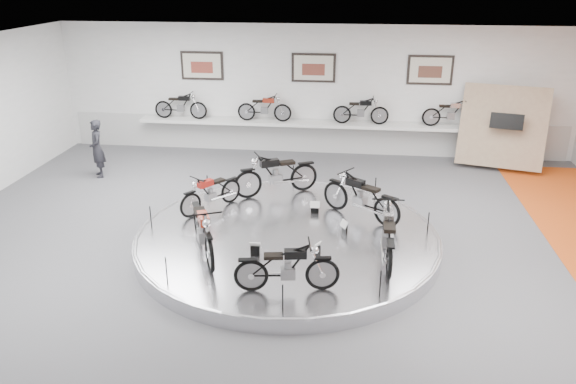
# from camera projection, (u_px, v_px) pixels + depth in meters

# --- Properties ---
(floor) EXTENTS (16.00, 16.00, 0.00)m
(floor) POSITION_uv_depth(u_px,v_px,m) (286.00, 252.00, 11.73)
(floor) COLOR #535255
(floor) RESTS_ON ground
(ceiling) EXTENTS (16.00, 16.00, 0.00)m
(ceiling) POSITION_uv_depth(u_px,v_px,m) (285.00, 57.00, 10.25)
(ceiling) COLOR white
(ceiling) RESTS_ON wall_back
(wall_back) EXTENTS (16.00, 0.00, 16.00)m
(wall_back) POSITION_uv_depth(u_px,v_px,m) (313.00, 90.00, 17.45)
(wall_back) COLOR white
(wall_back) RESTS_ON floor
(dado_band) EXTENTS (15.68, 0.04, 1.10)m
(dado_band) POSITION_uv_depth(u_px,v_px,m) (312.00, 136.00, 17.97)
(dado_band) COLOR #BCBCBA
(dado_band) RESTS_ON floor
(display_platform) EXTENTS (6.40, 6.40, 0.30)m
(display_platform) POSITION_uv_depth(u_px,v_px,m) (287.00, 239.00, 11.95)
(display_platform) COLOR silver
(display_platform) RESTS_ON floor
(platform_rim) EXTENTS (6.40, 6.40, 0.10)m
(platform_rim) POSITION_uv_depth(u_px,v_px,m) (287.00, 234.00, 11.90)
(platform_rim) COLOR #B2B2BA
(platform_rim) RESTS_ON display_platform
(shelf) EXTENTS (11.00, 0.55, 0.10)m
(shelf) POSITION_uv_depth(u_px,v_px,m) (312.00, 124.00, 17.54)
(shelf) COLOR silver
(shelf) RESTS_ON wall_back
(poster_left) EXTENTS (1.35, 0.06, 0.88)m
(poster_left) POSITION_uv_depth(u_px,v_px,m) (202.00, 66.00, 17.54)
(poster_left) COLOR beige
(poster_left) RESTS_ON wall_back
(poster_center) EXTENTS (1.35, 0.06, 0.88)m
(poster_center) POSITION_uv_depth(u_px,v_px,m) (314.00, 68.00, 17.16)
(poster_center) COLOR beige
(poster_center) RESTS_ON wall_back
(poster_right) EXTENTS (1.35, 0.06, 0.88)m
(poster_right) POSITION_uv_depth(u_px,v_px,m) (430.00, 70.00, 16.77)
(poster_right) COLOR beige
(poster_right) RESTS_ON wall_back
(display_panel) EXTENTS (2.56, 1.52, 2.30)m
(display_panel) POSITION_uv_depth(u_px,v_px,m) (503.00, 127.00, 16.28)
(display_panel) COLOR tan
(display_panel) RESTS_ON floor
(shelf_bike_a) EXTENTS (1.22, 0.43, 0.73)m
(shelf_bike_a) POSITION_uv_depth(u_px,v_px,m) (181.00, 107.00, 17.85)
(shelf_bike_a) COLOR black
(shelf_bike_a) RESTS_ON shelf
(shelf_bike_b) EXTENTS (1.22, 0.43, 0.73)m
(shelf_bike_b) POSITION_uv_depth(u_px,v_px,m) (264.00, 110.00, 17.55)
(shelf_bike_b) COLOR maroon
(shelf_bike_b) RESTS_ON shelf
(shelf_bike_c) EXTENTS (1.22, 0.43, 0.73)m
(shelf_bike_c) POSITION_uv_depth(u_px,v_px,m) (361.00, 112.00, 17.22)
(shelf_bike_c) COLOR black
(shelf_bike_c) RESTS_ON shelf
(shelf_bike_d) EXTENTS (1.22, 0.43, 0.73)m
(shelf_bike_d) POSITION_uv_depth(u_px,v_px,m) (451.00, 115.00, 16.92)
(shelf_bike_d) COLOR #A9A9AE
(shelf_bike_d) RESTS_ON shelf
(bike_a) EXTENTS (1.78, 1.52, 1.03)m
(bike_a) POSITION_uv_depth(u_px,v_px,m) (361.00, 196.00, 12.43)
(bike_a) COLOR black
(bike_a) RESTS_ON display_platform
(bike_b) EXTENTS (1.92, 1.41, 1.08)m
(bike_b) POSITION_uv_depth(u_px,v_px,m) (276.00, 174.00, 13.73)
(bike_b) COLOR black
(bike_b) RESTS_ON display_platform
(bike_c) EXTENTS (1.31, 1.51, 0.88)m
(bike_c) POSITION_uv_depth(u_px,v_px,m) (211.00, 192.00, 12.88)
(bike_c) COLOR #AB1D14
(bike_c) RESTS_ON display_platform
(bike_d) EXTENTS (1.32, 1.91, 1.06)m
(bike_d) POSITION_uv_depth(u_px,v_px,m) (203.00, 229.00, 10.82)
(bike_d) COLOR maroon
(bike_d) RESTS_ON display_platform
(bike_e) EXTENTS (1.62, 0.78, 0.91)m
(bike_e) POSITION_uv_depth(u_px,v_px,m) (287.00, 267.00, 9.59)
(bike_e) COLOR black
(bike_e) RESTS_ON display_platform
(bike_f) EXTENTS (0.65, 1.82, 1.07)m
(bike_f) POSITION_uv_depth(u_px,v_px,m) (388.00, 234.00, 10.63)
(bike_f) COLOR #A9A9AE
(bike_f) RESTS_ON display_platform
(visitor) EXTENTS (0.65, 0.72, 1.64)m
(visitor) POSITION_uv_depth(u_px,v_px,m) (97.00, 149.00, 15.73)
(visitor) COLOR black
(visitor) RESTS_ON floor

